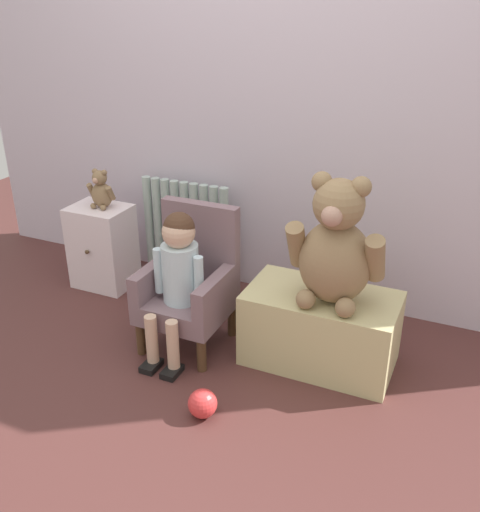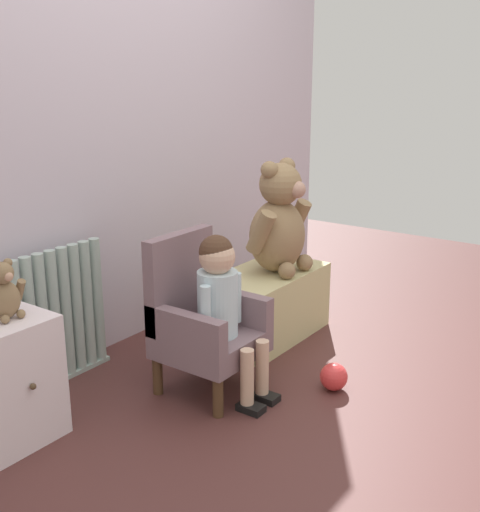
# 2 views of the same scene
# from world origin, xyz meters

# --- Properties ---
(ground_plane) EXTENTS (6.00, 6.00, 0.00)m
(ground_plane) POSITION_xyz_m (0.00, 0.00, 0.00)
(ground_plane) COLOR #4E2926
(back_wall) EXTENTS (3.80, 0.05, 2.40)m
(back_wall) POSITION_xyz_m (0.00, 1.16, 1.20)
(back_wall) COLOR silver
(back_wall) RESTS_ON ground_plane
(radiator) EXTENTS (0.56, 0.05, 0.61)m
(radiator) POSITION_xyz_m (-0.48, 1.04, 0.30)
(radiator) COLOR #A4B9AF
(radiator) RESTS_ON ground_plane
(small_dresser) EXTENTS (0.33, 0.28, 0.48)m
(small_dresser) POSITION_xyz_m (-0.90, 0.79, 0.24)
(small_dresser) COLOR white
(small_dresser) RESTS_ON ground_plane
(child_armchair) EXTENTS (0.39, 0.39, 0.68)m
(child_armchair) POSITION_xyz_m (-0.15, 0.48, 0.31)
(child_armchair) COLOR slate
(child_armchair) RESTS_ON ground_plane
(child_figure) EXTENTS (0.25, 0.35, 0.70)m
(child_figure) POSITION_xyz_m (-0.15, 0.37, 0.45)
(child_figure) COLOR silver
(child_figure) RESTS_ON ground_plane
(low_bench) EXTENTS (0.68, 0.37, 0.35)m
(low_bench) POSITION_xyz_m (0.48, 0.56, 0.18)
(low_bench) COLOR #C7BC82
(low_bench) RESTS_ON ground_plane
(large_teddy_bear) EXTENTS (0.42, 0.29, 0.57)m
(large_teddy_bear) POSITION_xyz_m (0.53, 0.53, 0.60)
(large_teddy_bear) COLOR #92744F
(large_teddy_bear) RESTS_ON low_bench
(small_teddy_bear) EXTENTS (0.16, 0.11, 0.22)m
(small_teddy_bear) POSITION_xyz_m (-0.87, 0.80, 0.58)
(small_teddy_bear) COLOR olive
(small_teddy_bear) RESTS_ON small_dresser
(toy_ball) EXTENTS (0.12, 0.12, 0.12)m
(toy_ball) POSITION_xyz_m (0.16, 0.00, 0.06)
(toy_ball) COLOR red
(toy_ball) RESTS_ON ground_plane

